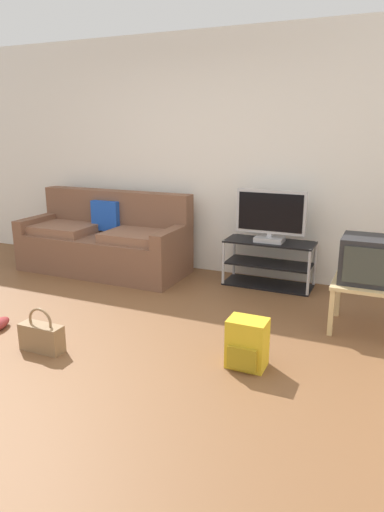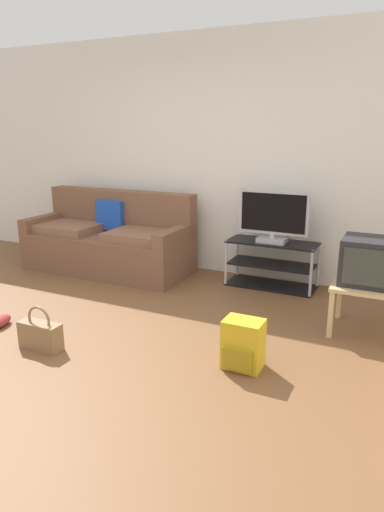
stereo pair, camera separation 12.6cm
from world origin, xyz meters
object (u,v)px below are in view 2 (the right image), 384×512
Objects in this scene: tv_stand at (272,264)px; side_table at (365,291)px; backpack at (243,344)px; handbag at (40,334)px; couch at (110,241)px; flat_tv at (273,217)px; crt_tv at (368,261)px.

side_table is (1.03, -0.80, 0.11)m from tv_stand.
tv_stand reaches higher than backpack.
couch is at bearing 110.63° from handbag.
tv_stand is at bearing 61.67° from handbag.
handbag is (0.75, -1.99, -0.23)m from couch.
tv_stand is 2.62× the size of backpack.
tv_stand is (1.94, 0.23, -0.10)m from couch.
side_table is at bearing -38.06° from tv_stand.
backpack is at bearing -79.90° from tv_stand.
couch is at bearing 142.58° from backpack.
tv_stand is 0.52m from flat_tv.
handbag is (-1.52, -0.41, -0.06)m from backpack.
backpack is (2.27, -1.58, -0.17)m from couch.
couch reaches higher than backpack.
handbag is at bearing -167.53° from backpack.
couch reaches higher than side_table.
handbag is at bearing -69.37° from couch.
tv_stand is 1.28× the size of flat_tv.
backpack reaches higher than handbag.
backpack is at bearing -34.86° from couch.
couch is 3.03m from crt_tv.
tv_stand is 2.53m from handbag.
side_table reaches higher than backpack.
backpack is at bearing -124.91° from side_table.
side_table is 0.26m from crt_tv.
couch reaches higher than tv_stand.
tv_stand is at bearing 6.81° from couch.
flat_tv is 1.29m from crt_tv.
flat_tv is at bearing 142.72° from side_table.
flat_tv is (1.94, 0.21, 0.42)m from couch.
crt_tv reaches higher than side_table.
tv_stand is 2.69× the size of handbag.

